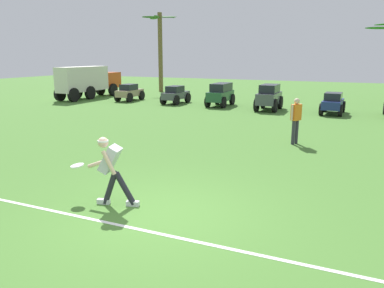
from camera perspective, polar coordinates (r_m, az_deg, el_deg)
ground_plane at (r=7.23m, az=-4.96°, el=-10.76°), size 80.00×80.00×0.00m
field_line_paint at (r=6.71m, az=-7.86°, el=-12.79°), size 23.10×0.40×0.01m
frisbee_thrower at (r=7.60m, az=-12.23°, el=-3.48°), size 1.16×0.48×1.39m
frisbee_in_flight at (r=8.13m, az=-17.08°, el=-3.15°), size 0.39×0.39×0.07m
teammate_near_sideline at (r=13.08m, az=15.55°, el=4.03°), size 0.34×0.47×1.56m
parked_car_slot_a at (r=25.46m, az=-9.49°, el=7.80°), size 1.15×2.23×1.10m
parked_car_slot_b at (r=23.63m, az=-2.52°, el=7.55°), size 1.13×2.22×1.10m
parked_car_slot_c at (r=22.51m, az=4.38°, el=7.64°), size 1.19×2.42×1.34m
parked_car_slot_d at (r=21.15m, az=11.67°, el=7.09°), size 1.20×2.37×1.40m
parked_car_slot_e at (r=20.64m, az=20.68°, el=5.87°), size 1.13×2.22×1.10m
box_truck at (r=27.62m, az=-15.52°, el=9.31°), size 1.43×5.91×2.20m
palm_tree_far_left at (r=31.59m, az=-4.85°, el=14.48°), size 2.82×3.60×6.30m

